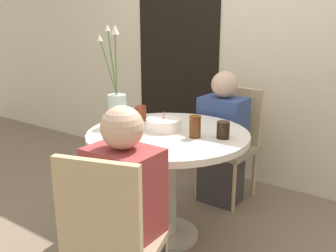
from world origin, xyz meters
The scene contains 14 objects.
ground_plane centered at (0.00, 0.00, 0.00)m, with size 16.00×16.00×0.00m, color #7A6651.
wall_back centered at (0.00, 1.23, 1.30)m, with size 8.00×0.05×2.60m.
doorway_panel centered at (-0.73, 1.20, 1.02)m, with size 0.90×0.01×2.05m.
dining_table centered at (0.00, 0.00, 0.60)m, with size 1.03×1.03×0.74m.
chair_right_flank centered at (0.06, 0.83, 0.50)m, with size 0.43×0.43×0.89m.
chair_far_back centered at (0.25, -0.80, 0.50)m, with size 0.50×0.50×0.89m.
birthday_cake centered at (-0.05, 0.03, 0.78)m, with size 0.22×0.22×0.12m.
flower_vase centered at (-0.36, -0.08, 0.89)m, with size 0.22×0.17×0.66m.
side_plate centered at (-0.12, -0.25, 0.74)m, with size 0.16×0.16×0.01m.
drink_glass_0 centered at (0.34, 0.09, 0.79)m, with size 0.08×0.08×0.10m.
drink_glass_1 centered at (0.19, 0.01, 0.81)m, with size 0.07×0.07×0.13m.
drink_glass_2 centered at (-0.32, 0.12, 0.79)m, with size 0.08×0.08×0.10m.
person_guest centered at (0.04, 0.67, 0.49)m, with size 0.34×0.24×1.05m.
person_boy centered at (0.20, -0.64, 0.49)m, with size 0.34×0.24×1.05m.
Camera 1 is at (1.30, -1.84, 1.42)m, focal length 40.00 mm.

